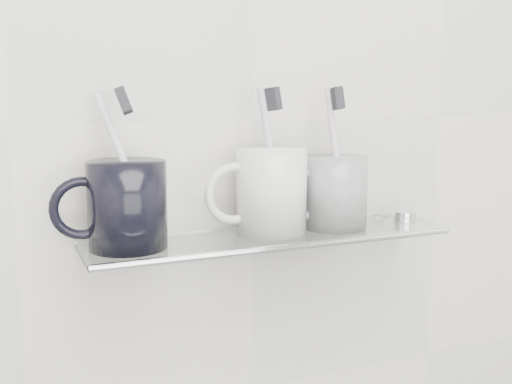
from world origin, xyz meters
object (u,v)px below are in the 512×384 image
mug_left (127,205)px  mug_right (335,192)px  shelf_glass (271,237)px  mug_center (271,191)px

mug_left → mug_right: size_ratio=1.08×
shelf_glass → mug_left: size_ratio=4.61×
shelf_glass → mug_center: bearing=61.3°
mug_right → mug_center: bearing=-164.5°
shelf_glass → mug_right: bearing=2.8°
mug_center → mug_right: bearing=21.5°
mug_left → shelf_glass: bearing=14.8°
mug_center → mug_right: size_ratio=1.17×
shelf_glass → mug_left: (-0.19, 0.00, 0.06)m
mug_left → mug_right: 0.29m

